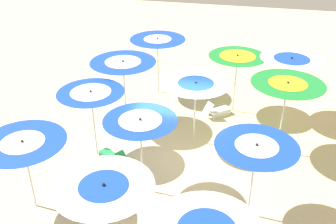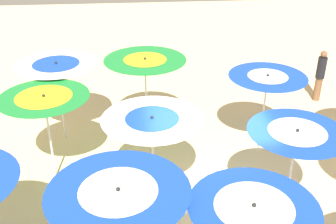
{
  "view_description": "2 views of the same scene",
  "coord_description": "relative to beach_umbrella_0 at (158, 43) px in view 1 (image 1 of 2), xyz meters",
  "views": [
    {
      "loc": [
        1.78,
        -10.0,
        7.55
      ],
      "look_at": [
        -0.64,
        0.58,
        1.37
      ],
      "focal_mm": 41.99,
      "sensor_mm": 36.0,
      "label": 1
    },
    {
      "loc": [
        -7.68,
        1.5,
        6.54
      ],
      "look_at": [
        1.8,
        0.66,
        1.46
      ],
      "focal_mm": 45.01,
      "sensor_mm": 36.0,
      "label": 2
    }
  ],
  "objects": [
    {
      "name": "lounger_2",
      "position": [
        -0.18,
        -5.15,
        -1.97
      ],
      "size": [
        1.2,
        0.96,
        0.61
      ],
      "rotation": [
        0.0,
        0.0,
        8.83
      ],
      "color": "#333338",
      "rests_on": "ground"
    },
    {
      "name": "beach_umbrella_2",
      "position": [
        -0.87,
        -4.8,
        -0.12
      ],
      "size": [
        2.05,
        2.05,
        2.3
      ],
      "color": "silver",
      "rests_on": "ground"
    },
    {
      "name": "ground",
      "position": [
        1.97,
        -4.55,
        -2.19
      ],
      "size": [
        39.13,
        39.13,
        0.04
      ],
      "primitive_type": "cube",
      "color": "beige"
    },
    {
      "name": "beach_umbrella_0",
      "position": [
        0.0,
        0.0,
        0.0
      ],
      "size": [
        2.24,
        2.24,
        2.41
      ],
      "color": "silver",
      "rests_on": "ground"
    },
    {
      "name": "beach_umbrella_5",
      "position": [
        2.1,
        -3.4,
        -0.15
      ],
      "size": [
        2.2,
        2.2,
        2.27
      ],
      "color": "silver",
      "rests_on": "ground"
    },
    {
      "name": "beach_umbrella_1",
      "position": [
        -0.53,
        -2.74,
        0.03
      ],
      "size": [
        2.28,
        2.28,
        2.48
      ],
      "color": "silver",
      "rests_on": "ground"
    },
    {
      "name": "beach_umbrella_4",
      "position": [
        3.23,
        -0.96,
        -0.05
      ],
      "size": [
        2.12,
        2.12,
        2.34
      ],
      "color": "silver",
      "rests_on": "ground"
    },
    {
      "name": "beach_umbrella_9",
      "position": [
        4.89,
        -3.37,
        0.13
      ],
      "size": [
        2.23,
        2.23,
        2.54
      ],
      "color": "silver",
      "rests_on": "ground"
    },
    {
      "name": "lounger_0",
      "position": [
        2.7,
        -1.45,
        -1.96
      ],
      "size": [
        1.05,
        1.01,
        0.63
      ],
      "rotation": [
        0.0,
        0.0,
        7.03
      ],
      "color": "silver",
      "rests_on": "ground"
    },
    {
      "name": "beach_umbrella_3",
      "position": [
        -1.57,
        -7.49,
        -0.24
      ],
      "size": [
        2.19,
        2.19,
        2.16
      ],
      "color": "silver",
      "rests_on": "ground"
    },
    {
      "name": "beach_umbrella_10",
      "position": [
        4.09,
        -6.53,
        -0.18
      ],
      "size": [
        2.05,
        2.05,
        2.28
      ],
      "color": "silver",
      "rests_on": "ground"
    },
    {
      "name": "beach_umbrella_7",
      "position": [
        1.07,
        -8.76,
        -0.07
      ],
      "size": [
        2.13,
        2.13,
        2.32
      ],
      "color": "silver",
      "rests_on": "ground"
    },
    {
      "name": "beach_umbrella_6",
      "position": [
        1.1,
        -6.19,
        -0.01
      ],
      "size": [
        1.96,
        1.96,
        2.4
      ],
      "color": "silver",
      "rests_on": "ground"
    },
    {
      "name": "beach_umbrella_8",
      "position": [
        5.12,
        -0.98,
        0.04
      ],
      "size": [
        2.2,
        2.2,
        2.42
      ],
      "color": "silver",
      "rests_on": "ground"
    }
  ]
}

